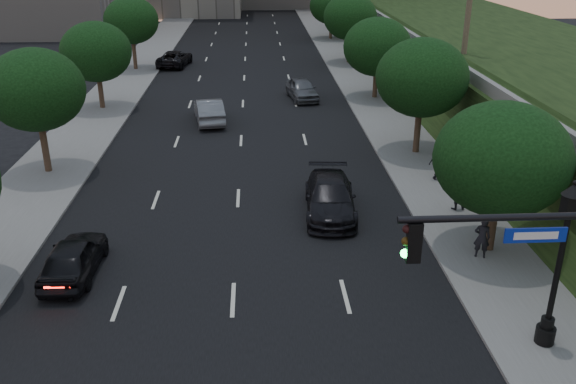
{
  "coord_description": "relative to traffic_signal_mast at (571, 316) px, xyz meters",
  "views": [
    {
      "loc": [
        0.93,
        -13.41,
        11.96
      ],
      "look_at": [
        2.02,
        6.22,
        3.6
      ],
      "focal_mm": 38.0,
      "sensor_mm": 36.0,
      "label": 1
    }
  ],
  "objects": [
    {
      "name": "road_surface",
      "position": [
        -8.24,
        31.78,
        -3.66
      ],
      "size": [
        16.0,
        140.0,
        0.02
      ],
      "primitive_type": "cube",
      "color": "black",
      "rests_on": "ground"
    },
    {
      "name": "sidewalk_right",
      "position": [
        2.01,
        31.78,
        -3.6
      ],
      "size": [
        4.5,
        140.0,
        0.15
      ],
      "primitive_type": "cube",
      "color": "slate",
      "rests_on": "ground"
    },
    {
      "name": "sidewalk_left",
      "position": [
        -18.49,
        31.78,
        -3.6
      ],
      "size": [
        4.5,
        140.0,
        0.15
      ],
      "primitive_type": "cube",
      "color": "slate",
      "rests_on": "ground"
    },
    {
      "name": "embankment",
      "position": [
        13.76,
        29.78,
        -1.67
      ],
      "size": [
        18.0,
        90.0,
        4.0
      ],
      "primitive_type": "cube",
      "color": "black",
      "rests_on": "ground"
    },
    {
      "name": "parapet_wall",
      "position": [
        5.26,
        29.78,
        0.68
      ],
      "size": [
        0.35,
        90.0,
        0.7
      ],
      "primitive_type": "cube",
      "color": "slate",
      "rests_on": "embankment"
    },
    {
      "name": "tree_right_a",
      "position": [
        2.06,
        9.78,
        0.35
      ],
      "size": [
        5.2,
        5.2,
        6.24
      ],
      "color": "#38281C",
      "rests_on": "ground"
    },
    {
      "name": "tree_right_b",
      "position": [
        2.06,
        21.78,
        0.84
      ],
      "size": [
        5.2,
        5.2,
        6.74
      ],
      "color": "#38281C",
      "rests_on": "ground"
    },
    {
      "name": "tree_right_c",
      "position": [
        2.06,
        34.78,
        0.35
      ],
      "size": [
        5.2,
        5.2,
        6.24
      ],
      "color": "#38281C",
      "rests_on": "ground"
    },
    {
      "name": "tree_right_d",
      "position": [
        2.06,
        48.78,
        0.84
      ],
      "size": [
        5.2,
        5.2,
        6.74
      ],
      "color": "#38281C",
      "rests_on": "ground"
    },
    {
      "name": "tree_right_e",
      "position": [
        2.06,
        63.78,
        0.35
      ],
      "size": [
        5.2,
        5.2,
        6.24
      ],
      "color": "#38281C",
      "rests_on": "ground"
    },
    {
      "name": "tree_left_b",
      "position": [
        -18.54,
        19.78,
        0.9
      ],
      "size": [
        5.0,
        5.0,
        6.71
      ],
      "color": "#38281C",
      "rests_on": "ground"
    },
    {
      "name": "tree_left_c",
      "position": [
        -18.54,
        32.78,
        0.53
      ],
      "size": [
        5.0,
        5.0,
        6.34
      ],
      "color": "#38281C",
      "rests_on": "ground"
    },
    {
      "name": "tree_left_d",
      "position": [
        -18.54,
        46.78,
        0.9
      ],
      "size": [
        5.0,
        5.0,
        6.71
      ],
      "color": "#38281C",
      "rests_on": "ground"
    },
    {
      "name": "traffic_signal_mast",
      "position": [
        0.0,
        0.0,
        0.0
      ],
      "size": [
        5.68,
        0.56,
        7.0
      ],
      "color": "black",
      "rests_on": "ground"
    },
    {
      "name": "street_lamp",
      "position": [
        1.58,
        3.65,
        -1.04
      ],
      "size": [
        0.64,
        0.64,
        5.62
      ],
      "color": "black",
      "rests_on": "ground"
    },
    {
      "name": "sedan_near_left",
      "position": [
        -14.26,
        8.88,
        -2.92
      ],
      "size": [
        1.86,
        4.44,
        1.5
      ],
      "primitive_type": "imported",
      "rotation": [
        0.0,
        0.0,
        3.12
      ],
      "color": "black",
      "rests_on": "ground"
    },
    {
      "name": "sedan_mid_left",
      "position": [
        -10.46,
        28.99,
        -2.85
      ],
      "size": [
        2.53,
        5.22,
        1.65
      ],
      "primitive_type": "imported",
      "rotation": [
        0.0,
        0.0,
        3.3
      ],
      "color": "slate",
      "rests_on": "ground"
    },
    {
      "name": "sedan_far_left",
      "position": [
        -15.02,
        48.45,
        -2.91
      ],
      "size": [
        3.31,
        5.79,
        1.52
      ],
      "primitive_type": "imported",
      "rotation": [
        0.0,
        0.0,
        2.99
      ],
      "color": "black",
      "rests_on": "ground"
    },
    {
      "name": "sedan_near_right",
      "position": [
        -3.96,
        13.84,
        -2.87
      ],
      "size": [
        2.62,
        5.67,
        1.6
      ],
      "primitive_type": "imported",
      "rotation": [
        0.0,
        0.0,
        -0.07
      ],
      "color": "black",
      "rests_on": "ground"
    },
    {
      "name": "sedan_far_right",
      "position": [
        -3.65,
        34.97,
        -2.86
      ],
      "size": [
        2.63,
        5.0,
        1.62
      ],
      "primitive_type": "imported",
      "rotation": [
        0.0,
        0.0,
        0.16
      ],
      "color": "#4F5257",
      "rests_on": "ground"
    },
    {
      "name": "pedestrian_a",
      "position": [
        1.45,
        9.14,
        -2.67
      ],
      "size": [
        0.71,
        0.58,
        1.7
      ],
      "primitive_type": "imported",
      "rotation": [
        0.0,
        0.0,
        2.83
      ],
      "color": "black",
      "rests_on": "sidewalk_right"
    },
    {
      "name": "pedestrian_b",
      "position": [
        1.92,
        13.68,
        -2.72
      ],
      "size": [
        0.8,
        0.63,
        1.61
      ],
      "primitive_type": "imported",
      "rotation": [
        0.0,
        0.0,
        3.17
      ],
      "color": "black",
      "rests_on": "sidewalk_right"
    },
    {
      "name": "pedestrian_c",
      "position": [
        2.11,
        17.37,
        -2.64
      ],
      "size": [
        1.04,
        0.44,
        1.77
      ],
      "primitive_type": "imported",
      "rotation": [
        0.0,
        0.0,
        3.13
      ],
      "color": "black",
      "rests_on": "sidewalk_right"
    }
  ]
}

